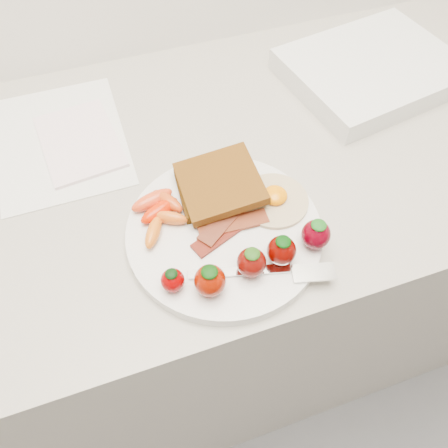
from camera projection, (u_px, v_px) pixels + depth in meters
name	position (u px, v px, depth m)	size (l,w,h in m)	color
counter	(211.00, 284.00, 1.07)	(2.00, 0.60, 0.90)	gray
plate	(224.00, 232.00, 0.61)	(0.27, 0.27, 0.02)	silver
toast_lower	(212.00, 189.00, 0.63)	(0.09, 0.09, 0.01)	black
toast_upper	(220.00, 183.00, 0.62)	(0.11, 0.11, 0.01)	#341903
fried_egg	(274.00, 199.00, 0.62)	(0.12, 0.12, 0.02)	beige
bacon_strips	(227.00, 225.00, 0.60)	(0.12, 0.09, 0.01)	#49090A
baby_carrots	(160.00, 211.00, 0.60)	(0.08, 0.10, 0.02)	red
strawberries	(255.00, 259.00, 0.55)	(0.23, 0.06, 0.05)	#7A0000
fork	(273.00, 272.00, 0.56)	(0.18, 0.07, 0.00)	silver
paper_sheet	(61.00, 140.00, 0.72)	(0.20, 0.27, 0.00)	silver
notepad	(79.00, 141.00, 0.71)	(0.12, 0.17, 0.01)	silver
appliance	(372.00, 70.00, 0.79)	(0.30, 0.24, 0.04)	silver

